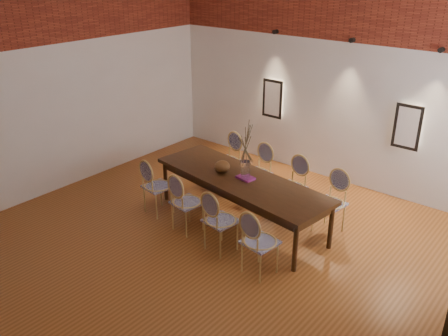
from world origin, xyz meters
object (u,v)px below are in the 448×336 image
Objects in this scene: bowl at (222,166)px; chair_near_b at (187,202)px; chair_far_b at (257,173)px; chair_far_a at (227,161)px; book at (246,178)px; chair_far_c at (291,187)px; vase at (246,171)px; chair_near_c at (221,220)px; chair_near_d at (260,242)px; dining_table at (241,200)px; chair_near_a at (158,186)px; chair_far_d at (330,203)px.

chair_near_b is at bearing -98.16° from bowl.
chair_near_b is 1.50m from chair_far_b.
chair_far_b is at bearing 180.00° from chair_far_a.
chair_far_c is at bearing 60.21° from book.
chair_far_a is 1.16m from bowl.
chair_far_c is 0.91m from vase.
chair_near_c reaches higher than book.
chair_near_b and chair_near_d have the same top height.
chair_near_a is (-1.19, -0.61, 0.09)m from dining_table.
chair_far_a is 3.92× the size of bowl.
chair_near_b is 0.73m from chair_near_c.
chair_far_c is at bearing 63.97° from dining_table.
chair_far_a and chair_far_d have the same top height.
dining_table is 3.13× the size of chair_far_d.
vase reaches higher than chair_far_c.
vase is at bearing 36.70° from chair_far_d.
chair_far_c is 1.14m from bowl.
chair_near_d is at bearing 0.00° from chair_near_a.
chair_near_c is 1.67m from chair_far_b.
chair_near_c is 0.89m from book.
chair_far_a is 1.41m from book.
chair_far_b is 3.62× the size of book.
chair_far_a is 1.00× the size of chair_far_c.
dining_table is 0.53m from vase.
chair_near_b is (0.73, -0.09, 0.00)m from chair_near_a.
chair_near_c reaches higher than dining_table.
chair_near_a is at bearing 90.00° from chair_far_a.
chair_far_d is 1.33m from vase.
vase is at bearing 121.46° from chair_far_b.
chair_far_d is at bearing 34.32° from dining_table.
dining_table is 0.84m from chair_near_b.
chair_far_a is at bearing 0.00° from chair_far_c.
bowl is (-0.63, 0.79, 0.37)m from chair_near_c.
chair_near_d is 1.66m from bowl.
dining_table is 3.13× the size of chair_near_d.
chair_near_b is at bearing 90.00° from chair_far_b.
chair_near_b is at bearing 63.97° from chair_far_c.
chair_far_a is at bearing -0.00° from chair_far_b.
chair_far_b is 0.73m from chair_far_c.
chair_near_a is 1.00× the size of chair_far_b.
chair_far_d is at bearing 63.97° from chair_near_c.
bowl is at bearing 89.10° from chair_near_b.
chair_far_d is at bearing 27.66° from book.
dining_table is at bearing 0.72° from bowl.
chair_near_d is 1.67m from chair_far_c.
chair_near_b is 1.00× the size of chair_far_a.
chair_near_c is 3.62× the size of book.
chair_far_a is 1.48m from vase.
chair_near_b is 1.00× the size of chair_near_c.
vase is at bearing 32.19° from chair_near_a.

